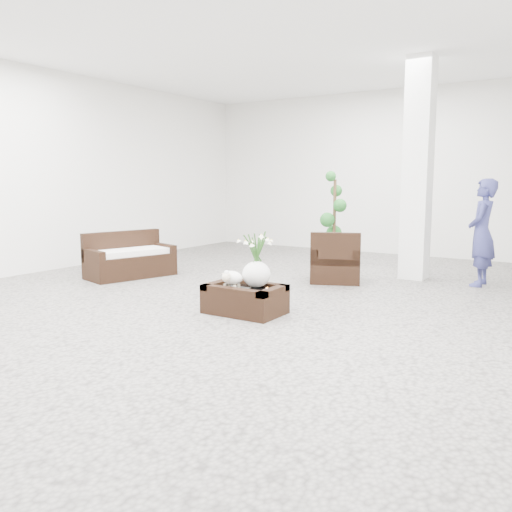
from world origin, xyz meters
The scene contains 10 objects.
ground centered at (0.00, 0.00, 0.00)m, with size 11.00×11.00×0.00m, color gray.
column centered at (1.20, 2.80, 1.75)m, with size 0.40×0.40×3.50m, color white.
coffee_table centered at (0.17, -0.62, 0.16)m, with size 0.90×0.60×0.31m, color black.
sheep_figurine centered at (0.05, -0.72, 0.42)m, with size 0.28×0.23×0.21m, color white.
planter_narcissus centered at (0.27, -0.52, 0.71)m, with size 0.44×0.44×0.80m, color white, non-canonical shape.
tealight centered at (0.47, -0.60, 0.33)m, with size 0.04×0.04×0.03m, color white.
armchair centered at (0.24, 1.86, 0.40)m, with size 0.75×0.72×0.80m, color black.
loveseat centered at (-2.78, 0.40, 0.37)m, with size 1.39×0.67×0.74m, color black.
topiary centered at (-0.41, 3.23, 0.86)m, with size 0.46×0.46×1.72m, color #194F1B, non-canonical shape.
shopper centered at (2.22, 2.72, 0.81)m, with size 0.59×0.39×1.61m, color navy.
Camera 1 is at (3.65, -5.81, 1.57)m, focal length 37.40 mm.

